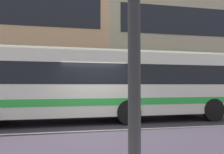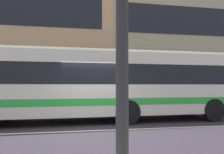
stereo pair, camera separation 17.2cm
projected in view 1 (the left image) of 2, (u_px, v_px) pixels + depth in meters
ground_plane at (98, 131)px, 7.82m from camera, size 160.00×160.00×0.00m
lane_centre_line at (98, 131)px, 7.82m from camera, size 60.00×0.16×0.01m
hedge_row_far at (20, 107)px, 12.60m from camera, size 22.26×1.10×0.73m
apartment_block_left at (1, 36)px, 22.25m from camera, size 19.87×11.57×12.92m
apartment_block_right at (196, 45)px, 26.52m from camera, size 22.91×11.57×12.66m
transit_bus at (106, 83)px, 10.14m from camera, size 11.31×2.91×3.08m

